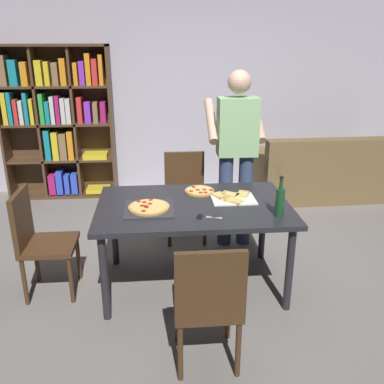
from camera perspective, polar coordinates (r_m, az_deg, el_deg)
The scene contains 14 objects.
ground_plane at distance 3.75m, azimuth 0.20°, elevation -12.36°, with size 12.00×12.00×0.00m, color gray.
back_wall at distance 5.78m, azimuth -2.18°, elevation 14.12°, with size 6.40×0.10×2.80m, color #BCB7C6.
dining_table at distance 3.43m, azimuth 0.22°, elevation -2.80°, with size 1.56×0.99×0.75m.
chair_near_camera at distance 2.65m, azimuth 2.21°, elevation -14.46°, with size 0.42×0.42×0.90m.
chair_far_side at distance 4.40m, azimuth -0.95°, elevation 0.23°, with size 0.42×0.42×0.90m.
chair_left_end at distance 3.62m, azimuth -20.27°, elevation -5.71°, with size 0.42×0.42×0.90m.
couch at distance 5.83m, azimuth 17.30°, elevation 2.23°, with size 1.71×0.88×0.85m.
bookshelf at distance 5.74m, azimuth -17.73°, elevation 9.40°, with size 1.40×0.35×1.95m.
person_serving_pizza at distance 4.11m, azimuth 6.08°, elevation 5.77°, with size 0.55×0.54×1.75m.
pepperoni_pizza_on_tray at distance 3.31m, azimuth -5.87°, elevation -2.14°, with size 0.38×0.38×0.04m.
pizza_slices_on_towel at distance 3.52m, azimuth 5.50°, elevation -0.75°, with size 0.36×0.30×0.03m.
wine_bottle at distance 3.20m, azimuth 11.87°, elevation -1.25°, with size 0.07×0.07×0.32m.
kitchen_scissors at distance 3.15m, azimuth 1.76°, elevation -3.39°, with size 0.20×0.11×0.01m.
second_pizza_plain at distance 3.66m, azimuth 1.04°, elevation 0.17°, with size 0.26×0.26×0.03m.
Camera 1 is at (-0.29, -3.14, 2.02)m, focal length 39.19 mm.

